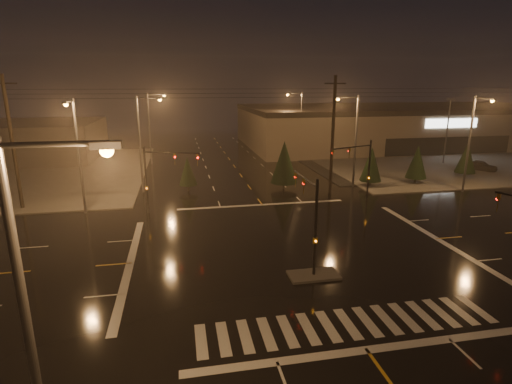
% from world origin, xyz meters
% --- Properties ---
extents(ground, '(140.00, 140.00, 0.00)m').
position_xyz_m(ground, '(0.00, 0.00, 0.00)').
color(ground, black).
rests_on(ground, ground).
extents(sidewalk_ne, '(36.00, 36.00, 0.12)m').
position_xyz_m(sidewalk_ne, '(30.00, 30.00, 0.06)').
color(sidewalk_ne, '#42403B').
rests_on(sidewalk_ne, ground).
extents(sidewalk_nw, '(36.00, 36.00, 0.12)m').
position_xyz_m(sidewalk_nw, '(-30.00, 30.00, 0.06)').
color(sidewalk_nw, '#42403B').
rests_on(sidewalk_nw, ground).
extents(median_island, '(3.00, 1.60, 0.15)m').
position_xyz_m(median_island, '(0.00, -4.00, 0.07)').
color(median_island, '#42403B').
rests_on(median_island, ground).
extents(crosswalk, '(15.00, 2.60, 0.01)m').
position_xyz_m(crosswalk, '(0.00, -9.00, 0.01)').
color(crosswalk, beige).
rests_on(crosswalk, ground).
extents(stop_bar_near, '(16.00, 0.50, 0.01)m').
position_xyz_m(stop_bar_near, '(0.00, -11.00, 0.01)').
color(stop_bar_near, beige).
rests_on(stop_bar_near, ground).
extents(stop_bar_far, '(16.00, 0.50, 0.01)m').
position_xyz_m(stop_bar_far, '(0.00, 11.00, 0.01)').
color(stop_bar_far, beige).
rests_on(stop_bar_far, ground).
extents(parking_lot, '(50.00, 24.00, 0.08)m').
position_xyz_m(parking_lot, '(35.00, 28.00, 0.04)').
color(parking_lot, black).
rests_on(parking_lot, ground).
extents(retail_building, '(60.20, 28.30, 7.20)m').
position_xyz_m(retail_building, '(35.00, 45.99, 3.84)').
color(retail_building, '#715F51').
rests_on(retail_building, ground).
extents(signal_mast_median, '(0.25, 4.59, 6.00)m').
position_xyz_m(signal_mast_median, '(0.00, -3.07, 3.75)').
color(signal_mast_median, black).
rests_on(signal_mast_median, ground).
extents(signal_mast_ne, '(4.84, 1.86, 6.00)m').
position_xyz_m(signal_mast_ne, '(9.50, 10.14, 3.79)').
color(signal_mast_ne, black).
rests_on(signal_mast_ne, ground).
extents(signal_mast_nw, '(4.84, 1.86, 6.00)m').
position_xyz_m(signal_mast_nw, '(-9.50, 10.14, 3.79)').
color(signal_mast_nw, black).
rests_on(signal_mast_nw, ground).
extents(streetlight_0, '(2.77, 0.32, 10.00)m').
position_xyz_m(streetlight_0, '(-11.18, -15.00, 5.80)').
color(streetlight_0, '#38383A').
rests_on(streetlight_0, ground).
extents(streetlight_1, '(2.77, 0.32, 10.00)m').
position_xyz_m(streetlight_1, '(-11.18, 18.00, 5.80)').
color(streetlight_1, '#38383A').
rests_on(streetlight_1, ground).
extents(streetlight_2, '(2.77, 0.32, 10.00)m').
position_xyz_m(streetlight_2, '(-11.18, 34.00, 5.80)').
color(streetlight_2, '#38383A').
rests_on(streetlight_2, ground).
extents(streetlight_3, '(2.77, 0.32, 10.00)m').
position_xyz_m(streetlight_3, '(11.18, 16.00, 5.80)').
color(streetlight_3, '#38383A').
rests_on(streetlight_3, ground).
extents(streetlight_4, '(2.77, 0.32, 10.00)m').
position_xyz_m(streetlight_4, '(11.18, 36.00, 5.80)').
color(streetlight_4, '#38383A').
rests_on(streetlight_4, ground).
extents(streetlight_5, '(0.32, 2.77, 10.00)m').
position_xyz_m(streetlight_5, '(-16.00, 11.18, 5.80)').
color(streetlight_5, '#38383A').
rests_on(streetlight_5, ground).
extents(streetlight_6, '(0.32, 2.77, 10.00)m').
position_xyz_m(streetlight_6, '(22.00, 11.18, 5.80)').
color(streetlight_6, '#38383A').
rests_on(streetlight_6, ground).
extents(utility_pole_0, '(2.20, 0.32, 12.00)m').
position_xyz_m(utility_pole_0, '(-22.00, 14.00, 6.13)').
color(utility_pole_0, black).
rests_on(utility_pole_0, ground).
extents(utility_pole_1, '(2.20, 0.32, 12.00)m').
position_xyz_m(utility_pole_1, '(8.00, 14.00, 6.13)').
color(utility_pole_1, black).
rests_on(utility_pole_1, ground).
extents(conifer_0, '(2.39, 2.39, 4.44)m').
position_xyz_m(conifer_0, '(13.34, 15.56, 2.57)').
color(conifer_0, black).
rests_on(conifer_0, ground).
extents(conifer_1, '(2.38, 2.38, 4.41)m').
position_xyz_m(conifer_1, '(19.15, 15.88, 2.55)').
color(conifer_1, black).
rests_on(conifer_1, ground).
extents(conifer_2, '(2.38, 2.38, 4.42)m').
position_xyz_m(conifer_2, '(26.65, 17.28, 2.56)').
color(conifer_2, black).
rests_on(conifer_2, ground).
extents(conifer_3, '(1.93, 1.93, 3.71)m').
position_xyz_m(conifer_3, '(-6.74, 17.50, 2.20)').
color(conifer_3, black).
rests_on(conifer_3, ground).
extents(conifer_4, '(2.92, 2.92, 5.27)m').
position_xyz_m(conifer_4, '(3.59, 16.49, 2.98)').
color(conifer_4, black).
rests_on(conifer_4, ground).
extents(car_parked, '(3.69, 4.38, 1.41)m').
position_xyz_m(car_parked, '(31.66, 20.71, 0.71)').
color(car_parked, black).
rests_on(car_parked, ground).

